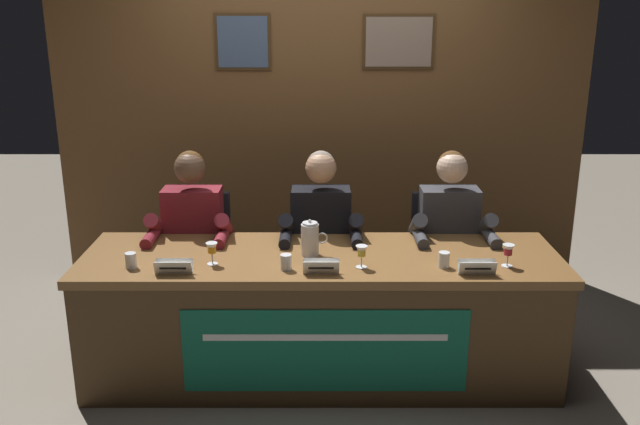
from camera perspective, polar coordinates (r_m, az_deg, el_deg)
ground_plane at (r=4.18m, az=0.00°, el=-13.10°), size 12.00×12.00×0.00m
wall_back_panelled at (r=5.11m, az=-0.02°, el=8.17°), size 3.90×0.14×2.60m
conference_table at (r=3.86m, az=0.01°, el=-7.47°), size 2.70×0.78×0.74m
chair_left at (r=4.57m, az=-10.12°, el=-4.38°), size 0.44×0.44×0.92m
panelist_left at (r=4.29m, az=-10.76°, el=-1.92°), size 0.51×0.48×1.24m
nameplate_left at (r=3.66m, az=-12.22°, el=-4.48°), size 0.20×0.06×0.08m
juice_glass_left at (r=3.74m, az=-9.10°, el=-3.07°), size 0.06×0.06×0.12m
water_cup_left at (r=3.80m, az=-15.60°, el=-3.96°), size 0.06×0.06×0.08m
chair_center at (r=4.50m, az=-0.01°, el=-4.44°), size 0.44×0.44×0.92m
panelist_center at (r=4.22m, az=-0.01°, el=-1.95°), size 0.51×0.48×1.24m
nameplate_center at (r=3.58m, az=0.01°, el=-4.56°), size 0.19×0.06×0.08m
juice_glass_center at (r=3.65m, az=3.41°, el=-3.35°), size 0.06×0.06×0.12m
water_cup_center at (r=3.64m, az=-2.94°, el=-4.23°), size 0.06×0.06×0.08m
chair_right at (r=4.57m, az=10.09°, el=-4.37°), size 0.44×0.44×0.92m
panelist_right at (r=4.29m, az=10.74°, el=-1.91°), size 0.51×0.48×1.24m
nameplate_right at (r=3.67m, az=12.92°, el=-4.49°), size 0.19×0.06×0.08m
juice_glass_right at (r=3.80m, az=15.36°, el=-3.14°), size 0.06×0.06×0.12m
water_cup_right at (r=3.73m, az=10.23°, el=-3.96°), size 0.06×0.06×0.08m
water_pitcher_central at (r=3.82m, az=-0.91°, el=-2.23°), size 0.15×0.10×0.21m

